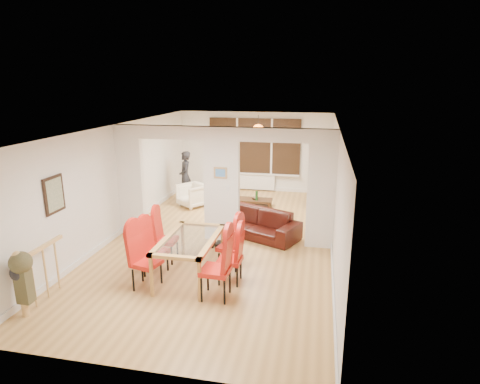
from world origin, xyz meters
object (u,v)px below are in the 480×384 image
(dining_chair_la, at_px, (146,258))
(dining_chair_rb, at_px, (230,256))
(dining_chair_lb, at_px, (155,249))
(television, at_px, (311,195))
(dining_chair_ra, at_px, (216,265))
(coffee_table, at_px, (255,203))
(dining_chair_lc, at_px, (166,237))
(dining_table, at_px, (190,258))
(person, at_px, (185,176))
(sofa, at_px, (254,223))
(armchair, at_px, (192,195))
(bottle, at_px, (257,195))
(bowl, at_px, (255,198))
(dining_chair_rc, at_px, (229,244))

(dining_chair_la, distance_m, dining_chair_rb, 1.47)
(dining_chair_lb, distance_m, television, 5.89)
(dining_chair_ra, distance_m, coffee_table, 5.20)
(dining_chair_lc, bearing_deg, dining_table, -42.73)
(dining_table, distance_m, person, 5.06)
(sofa, bearing_deg, armchair, 162.75)
(dining_chair_lb, xyz_separation_m, bottle, (1.21, 4.46, -0.14))
(sofa, bearing_deg, dining_chair_lc, -106.50)
(dining_chair_ra, distance_m, bowl, 5.21)
(dining_chair_la, bearing_deg, person, 115.63)
(dining_table, relative_size, coffee_table, 1.70)
(bottle, bearing_deg, dining_chair_ra, -88.57)
(dining_table, bearing_deg, armchair, 107.49)
(dining_chair_ra, bearing_deg, dining_chair_lc, 141.45)
(dining_chair_rb, height_order, sofa, dining_chair_rb)
(bottle, bearing_deg, dining_chair_la, -103.04)
(dining_chair_lc, distance_m, sofa, 2.33)
(person, bearing_deg, coffee_table, 62.25)
(dining_chair_rb, distance_m, bowl, 4.64)
(bottle, bearing_deg, bowl, 115.84)
(television, height_order, bowl, television)
(television, distance_m, bowl, 1.71)
(television, xyz_separation_m, coffee_table, (-1.60, -0.65, -0.14))
(dining_chair_la, xyz_separation_m, armchair, (-0.71, 4.77, -0.22))
(dining_chair_lb, relative_size, dining_chair_lc, 0.99)
(dining_chair_la, distance_m, dining_chair_rc, 1.62)
(dining_chair_la, height_order, dining_chair_ra, dining_chair_ra)
(dining_chair_lc, bearing_deg, dining_chair_lb, -91.23)
(dining_chair_lb, xyz_separation_m, sofa, (1.50, 2.34, -0.20))
(dining_chair_lc, distance_m, television, 5.39)
(dining_chair_lb, height_order, bowl, dining_chair_lb)
(dining_chair_lc, relative_size, dining_chair_rb, 1.00)
(dining_table, distance_m, dining_chair_rb, 0.77)
(dining_chair_la, xyz_separation_m, television, (2.68, 5.73, -0.30))
(dining_chair_lb, distance_m, dining_chair_rc, 1.41)
(dining_table, bearing_deg, person, 109.85)
(sofa, distance_m, coffee_table, 2.26)
(dining_chair_ra, bearing_deg, dining_chair_rb, 81.91)
(dining_chair_ra, height_order, dining_chair_rc, dining_chair_ra)
(dining_chair_rc, bearing_deg, sofa, 97.23)
(dining_chair_lb, height_order, television, dining_chair_lb)
(dining_chair_la, relative_size, sofa, 0.52)
(dining_table, height_order, person, person)
(dining_chair_la, bearing_deg, dining_chair_ra, 9.73)
(sofa, bearing_deg, dining_chair_lb, -98.31)
(person, bearing_deg, dining_chair_lc, -9.36)
(dining_chair_la, bearing_deg, armchair, 112.48)
(dining_chair_lb, relative_size, dining_chair_rc, 1.01)
(dining_chair_rc, height_order, television, dining_chair_rc)
(dining_chair_ra, bearing_deg, sofa, 89.84)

